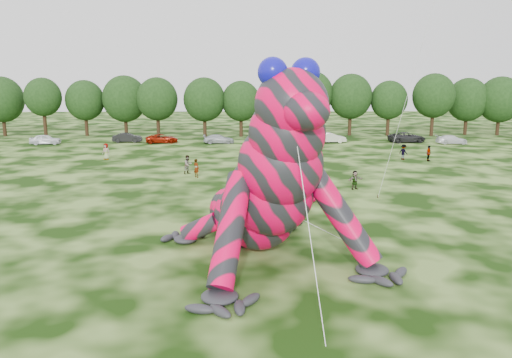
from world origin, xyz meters
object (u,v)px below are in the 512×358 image
Objects in this scene: tree_3 at (44,108)px; spectator_1 at (188,165)px; tree_5 at (125,106)px; spectator_5 at (355,180)px; car_1 at (127,138)px; car_3 at (219,139)px; tree_2 at (2,106)px; car_4 at (296,138)px; tree_15 at (500,106)px; car_0 at (45,139)px; tree_8 at (241,109)px; tree_7 at (204,107)px; tree_14 at (467,106)px; tree_11 at (350,105)px; tree_12 at (389,108)px; inflatable_gecko at (248,155)px; spectator_0 at (196,168)px; car_7 at (452,140)px; tree_13 at (433,105)px; spectator_3 at (429,153)px; tree_10 at (311,103)px; tree_4 at (85,108)px; tree_9 at (274,109)px; car_5 at (330,138)px; spectator_2 at (403,152)px; tree_6 at (158,107)px; car_2 at (162,139)px.

tree_3 is 41.88m from spectator_1.
spectator_5 is at bearing -55.17° from tree_5.
car_3 is (13.56, -1.58, -0.05)m from car_1.
tree_2 is 48.13m from car_4.
tree_15 is 71.52m from car_0.
tree_15 is (42.69, 0.79, 0.35)m from tree_8.
tree_7 is 1.01× the size of tree_14.
tree_11 is 2.44× the size of car_4.
tree_12 is (55.73, 0.67, -0.23)m from tree_3.
inflatable_gecko is 11.53× the size of spectator_0.
tree_5 is 0.97× the size of tree_11.
spectator_1 is (-47.89, -33.08, -3.89)m from tree_15.
tree_15 is at bearing 0.10° from tree_12.
car_0 is at bearing -157.76° from tree_7.
tree_5 is at bearing 76.85° from car_7.
tree_14 is (37.68, 1.74, 0.23)m from tree_8.
tree_2 is at bearing 176.60° from tree_7.
car_1 is at bearing -171.31° from tree_13.
tree_5 is at bearing 68.67° from car_4.
spectator_1 is (22.80, -23.06, 0.21)m from car_0.
car_7 is 2.45× the size of spectator_3.
tree_10 reaches higher than car_0.
tree_7 is 24.25m from car_0.
inflatable_gecko is at bearing -107.61° from tree_11.
tree_2 is 5.95× the size of spectator_5.
tree_8 is (25.42, -1.73, -0.06)m from tree_4.
tree_9 is 12.77m from tree_11.
car_1 is at bearing 86.52° from car_7.
tree_5 is at bearing 54.23° from car_3.
tree_13 reaches higher than tree_9.
car_5 is at bearing 6.93° from spectator_1.
tree_10 is 1.17× the size of tree_12.
car_4 is 5.10m from car_5.
tree_14 is 0.98× the size of tree_15.
tree_14 is at bearing 12.00° from spectator_3.
tree_13 is 27.67m from spectator_2.
car_4 is 21.45m from spectator_3.
tree_11 is 41.93m from spectator_0.
spectator_2 is (10.88, -15.64, 0.19)m from car_4.
car_4 is 2.31× the size of spectator_2.
tree_6 is 2.02× the size of car_2.
spectator_2 is (46.90, -14.98, 0.17)m from car_0.
tree_13 is 49.55m from spectator_0.
tree_5 is 19.20m from car_3.
spectator_2 reaches higher than spectator_0.
car_2 is at bearing -153.37° from tree_9.
tree_2 is at bearing 76.62° from car_4.
spectator_5 is (23.10, -39.45, -3.94)m from tree_6.
tree_6 is 7.48m from tree_7.
car_7 is at bearing 30.07° from spectator_5.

